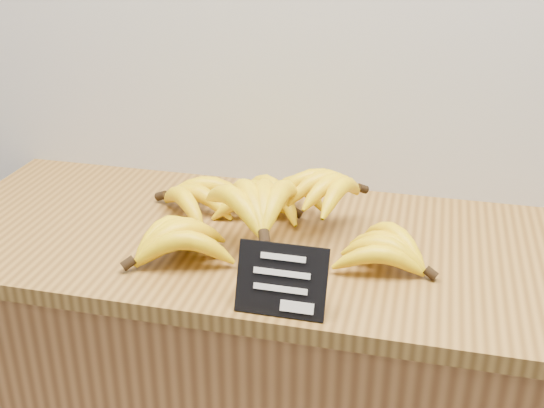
% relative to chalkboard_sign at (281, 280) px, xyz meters
% --- Properties ---
extents(counter_top, '(1.31, 0.54, 0.03)m').
position_rel_chalkboard_sign_xyz_m(counter_top, '(-0.06, 0.23, -0.07)').
color(counter_top, olive).
rests_on(counter_top, counter).
extents(chalkboard_sign, '(0.14, 0.05, 0.10)m').
position_rel_chalkboard_sign_xyz_m(chalkboard_sign, '(0.00, 0.00, 0.00)').
color(chalkboard_sign, black).
rests_on(chalkboard_sign, counter_top).
extents(banana_pile, '(0.55, 0.37, 0.13)m').
position_rel_chalkboard_sign_xyz_m(banana_pile, '(-0.09, 0.23, -0.00)').
color(banana_pile, yellow).
rests_on(banana_pile, counter_top).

